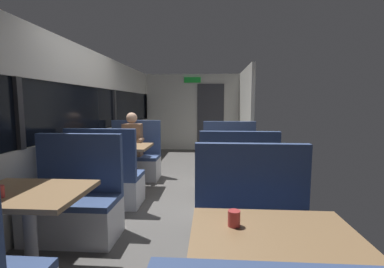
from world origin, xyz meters
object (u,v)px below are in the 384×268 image
(bench_mid_window_facing_entry, at_px, (135,161))
(dining_table_rear_aisle, at_px, (233,155))
(dining_table_near_window, at_px, (28,203))
(dining_table_mid_window, at_px, (122,152))
(seated_passenger, at_px, (133,151))
(dining_table_front_aisle, at_px, (275,254))
(coffee_cup_primary, at_px, (234,218))
(bench_near_window_facing_entry, at_px, (74,207))
(bench_rear_aisle_facing_end, at_px, (237,190))
(bench_front_aisle_facing_entry, at_px, (253,242))
(bench_mid_window_facing_end, at_px, (107,182))
(bench_rear_aisle_facing_entry, at_px, (229,165))

(bench_mid_window_facing_entry, bearing_deg, dining_table_rear_aisle, -26.68)
(dining_table_near_window, relative_size, dining_table_mid_window, 1.00)
(bench_mid_window_facing_entry, bearing_deg, dining_table_mid_window, -90.00)
(dining_table_near_window, xyz_separation_m, dining_table_mid_window, (0.00, 2.31, 0.00))
(seated_passenger, bearing_deg, bench_mid_window_facing_entry, 90.00)
(dining_table_front_aisle, bearing_deg, seated_passenger, 116.86)
(dining_table_near_window, height_order, bench_mid_window_facing_entry, bench_mid_window_facing_entry)
(dining_table_rear_aisle, relative_size, seated_passenger, 0.71)
(seated_passenger, xyz_separation_m, coffee_cup_primary, (1.58, -3.44, 0.25))
(bench_near_window_facing_entry, distance_m, coffee_cup_primary, 2.04)
(dining_table_near_window, distance_m, seated_passenger, 2.94)
(bench_rear_aisle_facing_end, bearing_deg, bench_front_aisle_facing_entry, -90.00)
(dining_table_front_aisle, bearing_deg, bench_near_window_facing_entry, 144.02)
(bench_rear_aisle_facing_end, bearing_deg, seated_passenger, 139.54)
(bench_mid_window_facing_entry, height_order, bench_front_aisle_facing_entry, same)
(dining_table_front_aisle, distance_m, bench_rear_aisle_facing_end, 2.03)
(bench_mid_window_facing_end, bearing_deg, dining_table_rear_aisle, 15.59)
(dining_table_front_aisle, distance_m, dining_table_rear_aisle, 2.71)
(dining_table_mid_window, bearing_deg, dining_table_near_window, -90.00)
(bench_mid_window_facing_end, distance_m, dining_table_front_aisle, 2.86)
(bench_near_window_facing_entry, bearing_deg, dining_table_near_window, -90.00)
(bench_front_aisle_facing_entry, bearing_deg, dining_table_near_window, -176.82)
(bench_rear_aisle_facing_entry, bearing_deg, dining_table_front_aisle, -90.00)
(bench_near_window_facing_entry, distance_m, bench_rear_aisle_facing_entry, 2.76)
(dining_table_mid_window, height_order, coffee_cup_primary, coffee_cup_primary)
(coffee_cup_primary, bearing_deg, bench_mid_window_facing_entry, 114.24)
(seated_passenger, bearing_deg, bench_near_window_facing_entry, -90.00)
(bench_mid_window_facing_entry, bearing_deg, dining_table_near_window, -90.00)
(bench_mid_window_facing_entry, relative_size, bench_front_aisle_facing_entry, 1.00)
(coffee_cup_primary, bearing_deg, dining_table_front_aisle, -24.94)
(bench_mid_window_facing_end, bearing_deg, dining_table_mid_window, 90.00)
(bench_mid_window_facing_entry, height_order, seated_passenger, seated_passenger)
(dining_table_rear_aisle, bearing_deg, coffee_cup_primary, -94.62)
(dining_table_rear_aisle, bearing_deg, bench_rear_aisle_facing_end, -90.00)
(bench_mid_window_facing_end, relative_size, dining_table_rear_aisle, 1.22)
(dining_table_near_window, distance_m, bench_rear_aisle_facing_entry, 3.34)
(bench_front_aisle_facing_entry, xyz_separation_m, bench_rear_aisle_facing_entry, (0.00, 2.71, 0.00))
(bench_rear_aisle_facing_end, bearing_deg, dining_table_mid_window, 153.32)
(dining_table_front_aisle, xyz_separation_m, coffee_cup_primary, (-0.21, 0.10, 0.15))
(dining_table_near_window, xyz_separation_m, bench_mid_window_facing_entry, (0.00, 3.01, -0.31))
(seated_passenger, bearing_deg, dining_table_front_aisle, -63.14)
(dining_table_near_window, bearing_deg, dining_table_rear_aisle, 49.65)
(coffee_cup_primary, bearing_deg, seated_passenger, 114.69)
(bench_mid_window_facing_entry, height_order, coffee_cup_primary, bench_mid_window_facing_entry)
(coffee_cup_primary, bearing_deg, bench_rear_aisle_facing_end, 83.70)
(bench_front_aisle_facing_entry, height_order, coffee_cup_primary, bench_front_aisle_facing_entry)
(bench_near_window_facing_entry, xyz_separation_m, bench_rear_aisle_facing_end, (1.79, 0.71, 0.00))
(dining_table_mid_window, xyz_separation_m, dining_table_rear_aisle, (1.79, -0.20, 0.00))
(bench_rear_aisle_facing_entry, bearing_deg, bench_mid_window_facing_end, -146.19)
(bench_near_window_facing_entry, xyz_separation_m, dining_table_rear_aisle, (1.79, 1.41, 0.31))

